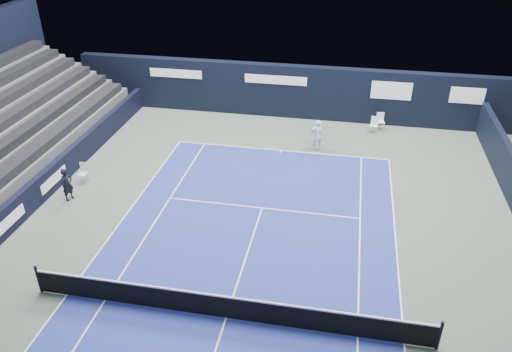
% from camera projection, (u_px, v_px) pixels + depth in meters
% --- Properties ---
extents(ground, '(48.00, 48.00, 0.00)m').
position_uv_depth(ground, '(240.00, 276.00, 17.49)').
color(ground, '#4A584F').
rests_on(ground, ground).
extents(court_surface, '(10.97, 23.77, 0.01)m').
position_uv_depth(court_surface, '(226.00, 318.00, 15.79)').
color(court_surface, navy).
rests_on(court_surface, ground).
extents(folding_chair_back_a, '(0.45, 0.48, 0.90)m').
position_uv_depth(folding_chair_back_a, '(374.00, 122.00, 27.61)').
color(folding_chair_back_a, silver).
rests_on(folding_chair_back_a, ground).
extents(folding_chair_back_b, '(0.49, 0.48, 0.95)m').
position_uv_depth(folding_chair_back_b, '(380.00, 120.00, 28.00)').
color(folding_chair_back_b, white).
rests_on(folding_chair_back_b, ground).
extents(line_judge_chair, '(0.45, 0.43, 0.93)m').
position_uv_depth(line_judge_chair, '(83.00, 171.00, 22.93)').
color(line_judge_chair, white).
rests_on(line_judge_chair, ground).
extents(line_judge, '(0.54, 0.64, 1.50)m').
position_uv_depth(line_judge, '(67.00, 184.00, 21.48)').
color(line_judge, black).
rests_on(line_judge, ground).
extents(court_markings, '(11.03, 23.83, 0.00)m').
position_uv_depth(court_markings, '(226.00, 318.00, 15.78)').
color(court_markings, white).
rests_on(court_markings, court_surface).
extents(tennis_net, '(12.90, 0.10, 1.10)m').
position_uv_depth(tennis_net, '(226.00, 306.00, 15.53)').
color(tennis_net, black).
rests_on(tennis_net, ground).
extents(back_sponsor_wall, '(26.00, 0.63, 3.10)m').
position_uv_depth(back_sponsor_wall, '(293.00, 91.00, 29.04)').
color(back_sponsor_wall, black).
rests_on(back_sponsor_wall, ground).
extents(side_barrier_left, '(0.33, 22.00, 1.20)m').
position_uv_depth(side_barrier_left, '(50.00, 180.00, 22.12)').
color(side_barrier_left, black).
rests_on(side_barrier_left, ground).
extents(tennis_player, '(0.69, 0.89, 1.64)m').
position_uv_depth(tennis_player, '(317.00, 135.00, 25.61)').
color(tennis_player, white).
rests_on(tennis_player, ground).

